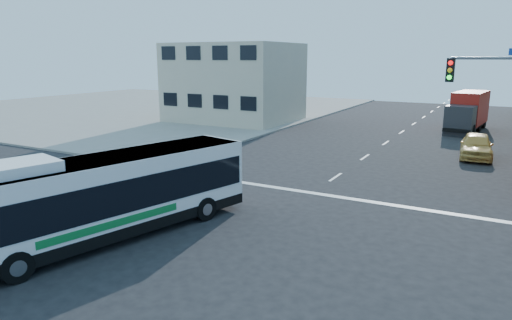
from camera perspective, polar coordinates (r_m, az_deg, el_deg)
The scene contains 6 objects.
ground at distance 15.18m, azimuth -6.85°, elevation -13.32°, with size 120.00×120.00×0.00m, color black.
sidewalk_nw at distance 63.35m, azimuth -14.33°, elevation 6.43°, with size 50.00×50.00×0.15m, color gray.
building_west at distance 48.12m, azimuth -2.71°, elevation 9.62°, with size 12.06×10.06×8.00m.
transit_bus at distance 17.69m, azimuth -18.13°, elevation -4.22°, with size 5.31×11.81×3.42m.
box_truck at distance 45.95m, azimuth 24.91°, elevation 5.43°, with size 3.18×8.07×3.53m.
parked_car at distance 33.98m, azimuth 25.84°, elevation 1.64°, with size 1.97×4.91×1.67m, color #E1B354.
Camera 1 is at (8.06, -11.00, 6.66)m, focal length 32.00 mm.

